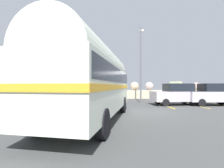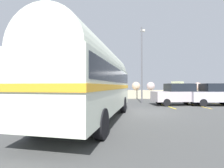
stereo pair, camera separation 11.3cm
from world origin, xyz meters
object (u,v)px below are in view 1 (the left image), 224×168
parked_car_nearest (176,94)px  lamp_post (141,61)px  vintage_coach (94,78)px  parked_car_middle (212,94)px

parked_car_nearest → lamp_post: (-2.68, 1.93, 3.16)m
vintage_coach → parked_car_nearest: 9.12m
parked_car_nearest → parked_car_middle: size_ratio=1.02×
parked_car_middle → lamp_post: size_ratio=0.56×
parked_car_middle → lamp_post: (-5.64, 2.29, 3.16)m
vintage_coach → parked_car_nearest: size_ratio=2.11×
vintage_coach → parked_car_nearest: vintage_coach is taller
parked_car_nearest → lamp_post: size_ratio=0.57×
parked_car_middle → parked_car_nearest: bearing=85.1°
vintage_coach → parked_car_nearest: (6.70, 6.09, -1.08)m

